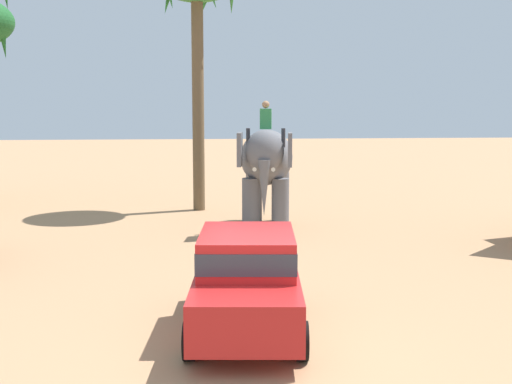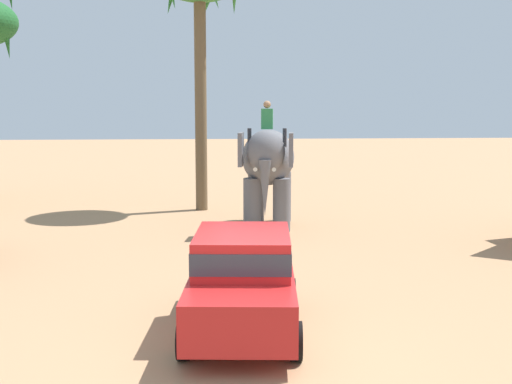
# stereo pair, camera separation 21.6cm
# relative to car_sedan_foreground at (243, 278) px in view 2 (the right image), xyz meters

# --- Properties ---
(ground_plane) EXTENTS (120.00, 120.00, 0.00)m
(ground_plane) POSITION_rel_car_sedan_foreground_xyz_m (0.06, -0.61, -0.93)
(ground_plane) COLOR tan
(car_sedan_foreground) EXTENTS (2.16, 4.24, 1.70)m
(car_sedan_foreground) POSITION_rel_car_sedan_foreground_xyz_m (0.00, 0.00, 0.00)
(car_sedan_foreground) COLOR red
(car_sedan_foreground) RESTS_ON ground
(elephant_with_mahout) EXTENTS (2.04, 3.98, 3.88)m
(elephant_with_mahout) POSITION_rel_car_sedan_foreground_xyz_m (1.33, 9.69, 1.06)
(elephant_with_mahout) COLOR slate
(elephant_with_mahout) RESTS_ON ground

